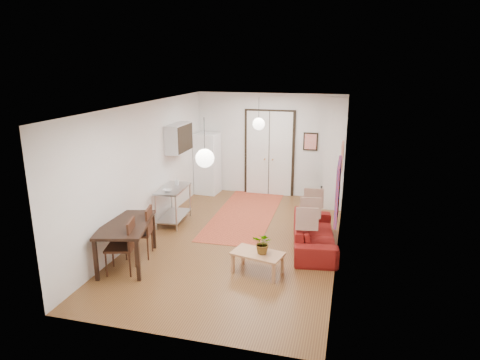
% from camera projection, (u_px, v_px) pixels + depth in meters
% --- Properties ---
extents(floor, '(7.00, 7.00, 0.00)m').
position_uv_depth(floor, '(238.00, 240.00, 9.26)').
color(floor, brown).
rests_on(floor, ground).
extents(ceiling, '(4.20, 7.00, 0.02)m').
position_uv_depth(ceiling, '(238.00, 105.00, 8.48)').
color(ceiling, silver).
rests_on(ceiling, wall_back).
extents(wall_back, '(4.20, 0.02, 2.90)m').
position_uv_depth(wall_back, '(270.00, 145.00, 12.13)').
color(wall_back, silver).
rests_on(wall_back, floor).
extents(wall_front, '(4.20, 0.02, 2.90)m').
position_uv_depth(wall_front, '(168.00, 242.00, 5.61)').
color(wall_front, silver).
rests_on(wall_front, floor).
extents(wall_left, '(0.02, 7.00, 2.90)m').
position_uv_depth(wall_left, '(145.00, 169.00, 9.39)').
color(wall_left, silver).
rests_on(wall_left, floor).
extents(wall_right, '(0.02, 7.00, 2.90)m').
position_uv_depth(wall_right, '(341.00, 183.00, 8.36)').
color(wall_right, silver).
rests_on(wall_right, floor).
extents(double_doors, '(1.44, 0.06, 2.50)m').
position_uv_depth(double_doors, '(269.00, 154.00, 12.16)').
color(double_doors, silver).
rests_on(double_doors, wall_back).
extents(stub_partition, '(0.50, 0.10, 2.90)m').
position_uv_depth(stub_partition, '(334.00, 155.00, 10.79)').
color(stub_partition, silver).
rests_on(stub_partition, floor).
extents(wall_cabinet, '(0.35, 1.00, 0.70)m').
position_uv_depth(wall_cabinet, '(179.00, 138.00, 10.62)').
color(wall_cabinet, silver).
rests_on(wall_cabinet, wall_left).
extents(painting_popart, '(0.05, 1.00, 1.00)m').
position_uv_depth(painting_popart, '(338.00, 191.00, 7.14)').
color(painting_popart, red).
rests_on(painting_popart, wall_right).
extents(painting_abstract, '(0.05, 0.50, 0.60)m').
position_uv_depth(painting_abstract, '(342.00, 156.00, 9.01)').
color(painting_abstract, beige).
rests_on(painting_abstract, wall_right).
extents(poster_back, '(0.40, 0.03, 0.50)m').
position_uv_depth(poster_back, '(311.00, 142.00, 11.78)').
color(poster_back, red).
rests_on(poster_back, wall_back).
extents(print_left, '(0.03, 0.44, 0.54)m').
position_uv_depth(print_left, '(181.00, 133.00, 11.11)').
color(print_left, '#93623D').
rests_on(print_left, wall_left).
extents(pendant_back, '(0.30, 0.30, 0.80)m').
position_uv_depth(pendant_back, '(259.00, 124.00, 10.52)').
color(pendant_back, white).
rests_on(pendant_back, ceiling).
extents(pendant_front, '(0.30, 0.30, 0.80)m').
position_uv_depth(pendant_front, '(205.00, 158.00, 6.79)').
color(pendant_front, white).
rests_on(pendant_front, ceiling).
extents(kilim_rug, '(1.51, 3.87, 0.01)m').
position_uv_depth(kilim_rug, '(245.00, 214.00, 10.79)').
color(kilim_rug, '#BF4D2F').
rests_on(kilim_rug, floor).
extents(sofa, '(1.11, 2.20, 0.61)m').
position_uv_depth(sofa, '(314.00, 233.00, 8.83)').
color(sofa, maroon).
rests_on(sofa, floor).
extents(coffee_table, '(1.00, 0.69, 0.40)m').
position_uv_depth(coffee_table, '(258.00, 255.00, 7.73)').
color(coffee_table, tan).
rests_on(coffee_table, floor).
extents(potted_plant, '(0.41, 0.38, 0.39)m').
position_uv_depth(potted_plant, '(263.00, 243.00, 7.64)').
color(potted_plant, '#2B612C').
rests_on(potted_plant, coffee_table).
extents(kitchen_counter, '(0.64, 1.17, 0.87)m').
position_uv_depth(kitchen_counter, '(173.00, 200.00, 10.13)').
color(kitchen_counter, '#ACB0B1').
rests_on(kitchen_counter, floor).
extents(bowl, '(0.22, 0.22, 0.05)m').
position_uv_depth(bowl, '(168.00, 190.00, 9.76)').
color(bowl, silver).
rests_on(bowl, kitchen_counter).
extents(soap_bottle, '(0.09, 0.09, 0.18)m').
position_uv_depth(soap_bottle, '(177.00, 181.00, 10.25)').
color(soap_bottle, teal).
rests_on(soap_bottle, kitchen_counter).
extents(fridge, '(0.67, 0.67, 1.76)m').
position_uv_depth(fridge, '(208.00, 163.00, 12.39)').
color(fridge, white).
rests_on(fridge, floor).
extents(dining_table, '(1.18, 1.64, 0.82)m').
position_uv_depth(dining_table, '(126.00, 228.00, 8.02)').
color(dining_table, black).
rests_on(dining_table, floor).
extents(dining_chair_near, '(0.58, 0.74, 1.01)m').
position_uv_depth(dining_chair_near, '(141.00, 226.00, 8.46)').
color(dining_chair_near, '#371B11').
rests_on(dining_chair_near, floor).
extents(dining_chair_far, '(0.58, 0.74, 1.01)m').
position_uv_depth(dining_chair_far, '(123.00, 240.00, 7.81)').
color(dining_chair_far, '#371B11').
rests_on(dining_chair_far, floor).
extents(black_side_chair, '(0.47, 0.48, 0.80)m').
position_uv_depth(black_side_chair, '(329.00, 185.00, 11.71)').
color(black_side_chair, black).
rests_on(black_side_chair, floor).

